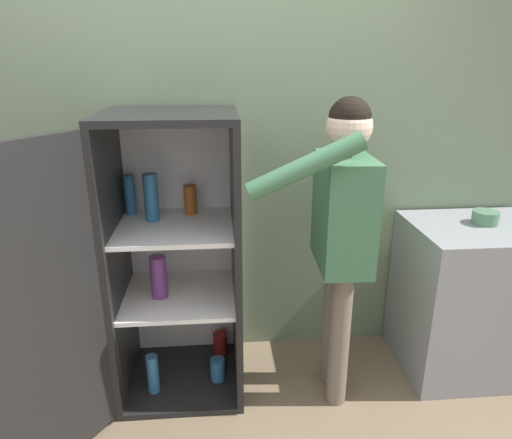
{
  "coord_description": "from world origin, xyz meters",
  "views": [
    {
      "loc": [
        0.07,
        -1.69,
        1.82
      ],
      "look_at": [
        0.27,
        0.61,
        1.0
      ],
      "focal_mm": 32.0,
      "sensor_mm": 36.0,
      "label": 1
    }
  ],
  "objects": [
    {
      "name": "counter",
      "position": [
        1.55,
        0.62,
        0.46
      ],
      "size": [
        0.76,
        0.63,
        0.93
      ],
      "color": "gray",
      "rests_on": "ground_plane"
    },
    {
      "name": "wall_back",
      "position": [
        0.0,
        0.98,
        1.27
      ],
      "size": [
        7.0,
        0.06,
        2.55
      ],
      "color": "gray",
      "rests_on": "ground_plane"
    },
    {
      "name": "bowl",
      "position": [
        1.59,
        0.65,
        0.96
      ],
      "size": [
        0.15,
        0.15,
        0.07
      ],
      "color": "#517F5B",
      "rests_on": "counter"
    },
    {
      "name": "person",
      "position": [
        0.69,
        0.45,
        1.05
      ],
      "size": [
        0.64,
        0.58,
        1.66
      ],
      "color": "#726656",
      "rests_on": "ground_plane"
    },
    {
      "name": "refrigerator",
      "position": [
        -0.29,
        0.53,
        0.78
      ],
      "size": [
        1.09,
        1.2,
        1.57
      ],
      "color": "black",
      "rests_on": "ground_plane"
    }
  ]
}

